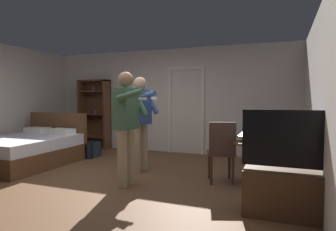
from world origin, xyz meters
The scene contains 15 objects.
ground_plane centered at (0.00, 0.00, 0.00)m, with size 6.95×6.95×0.00m, color brown.
wall_back centered at (0.00, 2.85, 1.29)m, with size 6.56×0.12×2.57m, color silver.
wall_right centered at (3.22, 0.00, 1.29)m, with size 0.12×5.83×2.57m, color silver.
doorway_frame centered at (0.52, 2.77, 1.22)m, with size 0.93×0.08×2.13m.
bed centered at (-2.12, 0.41, 0.30)m, with size 1.57×2.00×1.02m.
bookshelf centered at (-2.03, 2.63, 1.00)m, with size 0.86×0.32×1.84m.
tv_flatscreen centered at (2.86, -0.51, 0.37)m, with size 1.12×0.40×1.24m.
side_table centered at (2.37, 0.48, 0.47)m, with size 0.67×0.67×0.70m.
laptop centered at (2.32, 0.44, 0.75)m, with size 0.42×0.42×0.16m.
bottle_on_table centered at (2.51, 0.40, 0.81)m, with size 0.06×0.06×0.26m.
wooden_chair centered at (1.84, 0.56, 0.54)m, with size 0.54×0.54×0.99m.
person_blue_shirt centered at (0.49, -0.10, 1.02)m, with size 0.63×0.57×1.77m.
person_striped_shirt centered at (0.28, 0.79, 1.01)m, with size 0.65×0.63×1.75m.
suitcase_dark centered at (-1.47, 1.50, 0.18)m, with size 0.51×0.39×0.35m, color #1E2D38.
suitcase_small centered at (-1.46, 1.44, 0.18)m, with size 0.45×0.33×0.36m, color black.
Camera 1 is at (2.74, -4.09, 1.38)m, focal length 31.49 mm.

